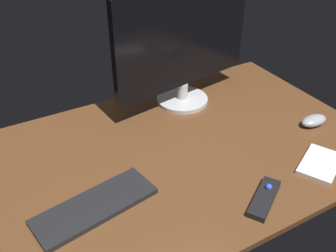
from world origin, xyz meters
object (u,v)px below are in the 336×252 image
keyboard (95,206)px  monitor (184,44)px  media_remote (265,198)px  notepad (320,163)px  computer_mouse (314,121)px

keyboard → monitor: bearing=27.0°
keyboard → media_remote: bearing=-35.4°
monitor → media_remote: (-8.53, -58.19, -22.88)cm
notepad → media_remote: bearing=-172.9°
keyboard → notepad: (68.00, -17.34, -0.24)cm
computer_mouse → media_remote: 45.64cm
monitor → media_remote: monitor is taller
media_remote → computer_mouse: bearing=-5.6°
media_remote → notepad: size_ratio=1.00×
media_remote → notepad: 25.90cm
notepad → computer_mouse: bearing=48.7°
monitor → notepad: size_ratio=3.55×
keyboard → media_remote: (42.30, -20.54, 0.18)cm
computer_mouse → monitor: bearing=131.8°
keyboard → media_remote: size_ratio=2.05×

